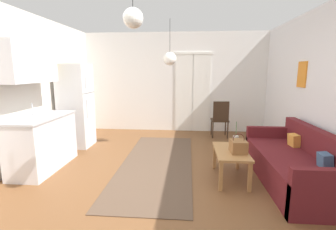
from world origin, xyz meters
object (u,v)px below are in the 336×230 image
at_px(couch, 297,165).
at_px(refrigerator, 76,106).
at_px(handbag, 238,146).
at_px(coffee_table, 231,155).
at_px(accent_chair, 220,118).
at_px(pendant_lamp_near, 133,18).
at_px(bamboo_vase, 236,142).
at_px(pendant_lamp_far, 170,59).

bearing_deg(couch, refrigerator, 159.71).
bearing_deg(couch, handbag, -177.57).
height_order(coffee_table, accent_chair, accent_chair).
bearing_deg(pendant_lamp_near, bamboo_vase, 40.07).
relative_size(couch, pendant_lamp_near, 3.53).
xyz_separation_m(couch, pendant_lamp_far, (-1.99, 1.48, 1.61)).
height_order(accent_chair, pendant_lamp_far, pendant_lamp_far).
relative_size(bamboo_vase, handbag, 1.48).
height_order(handbag, refrigerator, refrigerator).
height_order(couch, pendant_lamp_near, pendant_lamp_near).
xyz_separation_m(couch, handbag, (-0.87, -0.04, 0.28)).
relative_size(handbag, pendant_lamp_far, 0.32).
height_order(coffee_table, handbag, handbag).
height_order(pendant_lamp_near, pendant_lamp_far, same).
xyz_separation_m(handbag, pendant_lamp_far, (-1.12, 1.51, 1.33)).
relative_size(bamboo_vase, refrigerator, 0.24).
height_order(coffee_table, pendant_lamp_near, pendant_lamp_near).
distance_m(bamboo_vase, refrigerator, 3.44).
bearing_deg(accent_chair, refrigerator, 15.62).
bearing_deg(refrigerator, pendant_lamp_far, -0.39).
xyz_separation_m(bamboo_vase, accent_chair, (0.06, 2.29, -0.06)).
height_order(bamboo_vase, accent_chair, accent_chair).
xyz_separation_m(coffee_table, accent_chair, (0.14, 2.39, 0.11)).
bearing_deg(accent_chair, pendant_lamp_far, 38.65).
relative_size(coffee_table, pendant_lamp_near, 1.50).
height_order(couch, handbag, couch).
bearing_deg(accent_chair, pendant_lamp_near, 67.23).
xyz_separation_m(couch, coffee_table, (-0.95, 0.05, 0.12)).
xyz_separation_m(bamboo_vase, handbag, (0.01, -0.18, -0.01)).
distance_m(refrigerator, accent_chair, 3.37).
bearing_deg(refrigerator, handbag, -25.78).
distance_m(bamboo_vase, accent_chair, 2.29).
height_order(couch, bamboo_vase, bamboo_vase).
relative_size(couch, handbag, 7.24).
height_order(handbag, pendant_lamp_far, pendant_lamp_far).
xyz_separation_m(accent_chair, pendant_lamp_far, (-1.17, -0.96, 1.38)).
bearing_deg(pendant_lamp_near, coffee_table, 39.27).
bearing_deg(handbag, bamboo_vase, 91.97).
relative_size(refrigerator, pendant_lamp_far, 1.97).
xyz_separation_m(coffee_table, pendant_lamp_far, (-1.03, 1.43, 1.49)).
bearing_deg(pendant_lamp_near, couch, 23.65).
xyz_separation_m(coffee_table, handbag, (0.09, -0.09, 0.16)).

